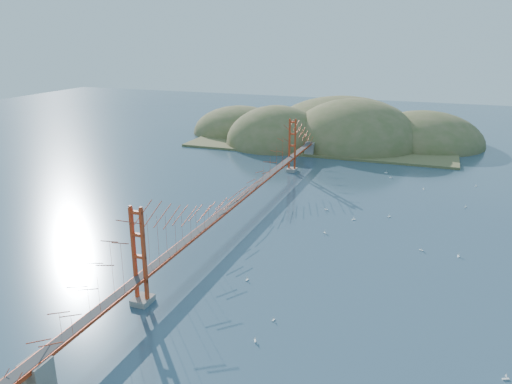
% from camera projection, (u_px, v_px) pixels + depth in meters
% --- Properties ---
extents(ground, '(320.00, 320.00, 0.00)m').
position_uv_depth(ground, '(241.00, 216.00, 83.65)').
color(ground, '#314C63').
rests_on(ground, ground).
extents(bridge, '(2.20, 94.40, 12.00)m').
position_uv_depth(bridge, '(241.00, 176.00, 81.66)').
color(bridge, gray).
rests_on(bridge, ground).
extents(far_headlands, '(84.00, 58.00, 25.00)m').
position_uv_depth(far_headlands, '(337.00, 139.00, 144.08)').
color(far_headlands, olive).
rests_on(far_headlands, ground).
extents(sailboat_16, '(0.65, 0.62, 0.73)m').
position_uv_depth(sailboat_16, '(326.00, 209.00, 86.52)').
color(sailboat_16, white).
rests_on(sailboat_16, ground).
extents(sailboat_13, '(0.64, 0.64, 0.72)m').
position_uv_depth(sailboat_13, '(506.00, 378.00, 44.27)').
color(sailboat_13, white).
rests_on(sailboat_13, ground).
extents(sailboat_12, '(0.54, 0.48, 0.62)m').
position_uv_depth(sailboat_12, '(391.00, 177.00, 105.51)').
color(sailboat_12, white).
rests_on(sailboat_12, ground).
extents(sailboat_8, '(0.58, 0.58, 0.61)m').
position_uv_depth(sailboat_8, '(476.00, 186.00, 99.51)').
color(sailboat_8, white).
rests_on(sailboat_8, ground).
extents(sailboat_3, '(0.69, 0.69, 0.73)m').
position_uv_depth(sailboat_3, '(354.00, 219.00, 81.89)').
color(sailboat_3, white).
rests_on(sailboat_3, ground).
extents(sailboat_5, '(0.56, 0.61, 0.69)m').
position_uv_depth(sailboat_5, '(459.00, 256.00, 68.53)').
color(sailboat_5, white).
rests_on(sailboat_5, ground).
extents(sailboat_10, '(0.50, 0.56, 0.63)m').
position_uv_depth(sailboat_10, '(247.00, 279.00, 61.98)').
color(sailboat_10, white).
rests_on(sailboat_10, ground).
extents(sailboat_1, '(0.65, 0.65, 0.68)m').
position_uv_depth(sailboat_1, '(325.00, 232.00, 76.46)').
color(sailboat_1, white).
rests_on(sailboat_1, ground).
extents(sailboat_7, '(0.62, 0.50, 0.73)m').
position_uv_depth(sailboat_7, '(386.00, 172.00, 109.10)').
color(sailboat_7, white).
rests_on(sailboat_7, ground).
extents(sailboat_2, '(0.61, 0.59, 0.69)m').
position_uv_depth(sailboat_2, '(421.00, 250.00, 70.37)').
color(sailboat_2, white).
rests_on(sailboat_2, ground).
extents(sailboat_9, '(0.57, 0.57, 0.61)m').
position_uv_depth(sailboat_9, '(465.00, 207.00, 87.69)').
color(sailboat_9, white).
rests_on(sailboat_9, ground).
extents(sailboat_15, '(0.50, 0.51, 0.57)m').
position_uv_depth(sailboat_15, '(424.00, 189.00, 97.78)').
color(sailboat_15, white).
rests_on(sailboat_15, ground).
extents(sailboat_6, '(0.58, 0.58, 0.64)m').
position_uv_depth(sailboat_6, '(255.00, 340.00, 49.79)').
color(sailboat_6, white).
rests_on(sailboat_6, ground).
extents(sailboat_14, '(0.64, 0.64, 0.67)m').
position_uv_depth(sailboat_14, '(389.00, 216.00, 83.07)').
color(sailboat_14, white).
rests_on(sailboat_14, ground).
extents(sailboat_extra_0, '(0.43, 0.49, 0.56)m').
position_uv_depth(sailboat_extra_0, '(274.00, 319.00, 53.35)').
color(sailboat_extra_0, white).
rests_on(sailboat_extra_0, ground).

